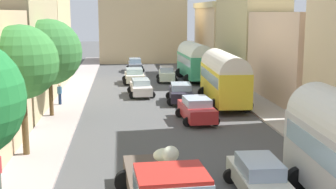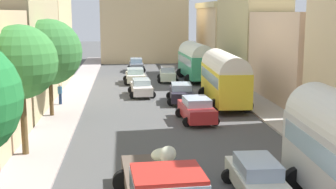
{
  "view_description": "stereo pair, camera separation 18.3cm",
  "coord_description": "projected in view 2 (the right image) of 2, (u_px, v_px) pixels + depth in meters",
  "views": [
    {
      "loc": [
        -3.2,
        -8.6,
        7.03
      ],
      "look_at": [
        0.0,
        21.7,
        1.48
      ],
      "focal_mm": 48.33,
      "sensor_mm": 36.0,
      "label": 1
    },
    {
      "loc": [
        -3.02,
        -8.62,
        7.03
      ],
      "look_at": [
        0.0,
        21.7,
        1.48
      ],
      "focal_mm": 48.33,
      "sensor_mm": 36.0,
      "label": 2
    }
  ],
  "objects": [
    {
      "name": "car_2",
      "position": [
        136.0,
        65.0,
        54.44
      ],
      "size": [
        2.15,
        4.12,
        1.58
      ],
      "color": "slate",
      "rests_on": "ground"
    },
    {
      "name": "car_5",
      "position": [
        181.0,
        93.0,
        35.65
      ],
      "size": [
        2.51,
        4.28,
        1.51
      ],
      "color": "#23202B",
      "rests_on": "ground"
    },
    {
      "name": "car_0",
      "position": [
        141.0,
        87.0,
        38.51
      ],
      "size": [
        2.3,
        4.27,
        1.43
      ],
      "color": "silver",
      "rests_on": "ground"
    },
    {
      "name": "parked_bus_1",
      "position": [
        224.0,
        76.0,
        34.34
      ],
      "size": [
        3.37,
        8.5,
        4.05
      ],
      "color": "yellow",
      "rests_on": "ground"
    },
    {
      "name": "parked_bus_2",
      "position": [
        196.0,
        60.0,
        46.95
      ],
      "size": [
        3.46,
        8.09,
        3.93
      ],
      "color": "#359B6E",
      "rests_on": "ground"
    },
    {
      "name": "building_left_2",
      "position": [
        17.0,
        21.0,
        32.55
      ],
      "size": [
        4.23,
        12.4,
        12.85
      ],
      "color": "tan",
      "rests_on": "ground"
    },
    {
      "name": "ground_plane",
      "position": [
        161.0,
        101.0,
        36.43
      ],
      "size": [
        154.0,
        154.0,
        0.0
      ],
      "primitive_type": "plane",
      "color": "#49494A"
    },
    {
      "name": "sidewalk_left",
      "position": [
        70.0,
        102.0,
        35.71
      ],
      "size": [
        2.5,
        70.0,
        0.14
      ],
      "primitive_type": "cube",
      "color": "#9F9390",
      "rests_on": "ground"
    },
    {
      "name": "car_6",
      "position": [
        168.0,
        74.0,
        46.44
      ],
      "size": [
        2.28,
        4.17,
        1.57
      ],
      "color": "silver",
      "rests_on": "ground"
    },
    {
      "name": "sidewalk_right",
      "position": [
        249.0,
        98.0,
        37.12
      ],
      "size": [
        2.5,
        70.0,
        0.14
      ],
      "primitive_type": "cube",
      "color": "#ACA69C",
      "rests_on": "ground"
    },
    {
      "name": "distant_church",
      "position": [
        143.0,
        8.0,
        64.75
      ],
      "size": [
        12.1,
        7.81,
        22.2
      ],
      "color": "#D7BA89",
      "rests_on": "ground"
    },
    {
      "name": "car_3",
      "position": [
        257.0,
        177.0,
        17.46
      ],
      "size": [
        2.28,
        4.38,
        1.47
      ],
      "color": "silver",
      "rests_on": "ground"
    },
    {
      "name": "roadside_tree_2",
      "position": [
        49.0,
        52.0,
        29.92
      ],
      "size": [
        4.37,
        4.37,
        6.63
      ],
      "color": "brown",
      "rests_on": "ground"
    },
    {
      "name": "building_left_3",
      "position": [
        46.0,
        39.0,
        44.16
      ],
      "size": [
        4.09,
        10.17,
        8.89
      ],
      "color": "#CEB785",
      "rests_on": "ground"
    },
    {
      "name": "car_4",
      "position": [
        197.0,
        109.0,
        29.42
      ],
      "size": [
        2.51,
        4.4,
        1.58
      ],
      "color": "#B12628",
      "rests_on": "ground"
    },
    {
      "name": "building_right_4",
      "position": [
        222.0,
        32.0,
        64.01
      ],
      "size": [
        5.57,
        14.86,
        8.39
      ],
      "color": "beige",
      "rests_on": "ground"
    },
    {
      "name": "building_right_3",
      "position": [
        250.0,
        27.0,
        48.79
      ],
      "size": [
        4.45,
        13.79,
        10.88
      ],
      "color": "tan",
      "rests_on": "ground"
    },
    {
      "name": "car_1",
      "position": [
        135.0,
        76.0,
        45.37
      ],
      "size": [
        2.46,
        4.15,
        1.5
      ],
      "color": "beige",
      "rests_on": "ground"
    },
    {
      "name": "pedestrian_0",
      "position": [
        60.0,
        93.0,
        34.24
      ],
      "size": [
        0.4,
        0.4,
        1.71
      ],
      "color": "#192949",
      "rests_on": "ground"
    },
    {
      "name": "roadside_tree_1",
      "position": [
        20.0,
        62.0,
        21.52
      ],
      "size": [
        3.57,
        3.57,
        6.49
      ],
      "color": "brown",
      "rests_on": "ground"
    },
    {
      "name": "building_right_2",
      "position": [
        300.0,
        57.0,
        36.07
      ],
      "size": [
        5.13,
        11.91,
        7.06
      ],
      "color": "beige",
      "rests_on": "ground"
    }
  ]
}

